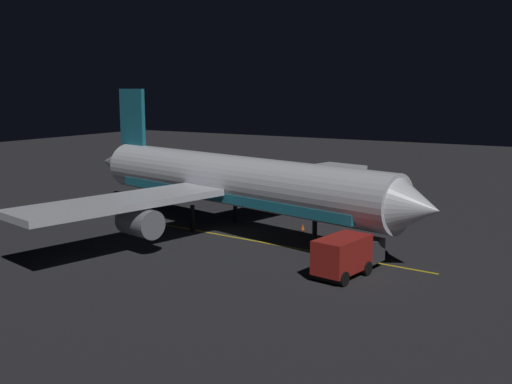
{
  "coord_description": "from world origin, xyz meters",
  "views": [
    {
      "loc": [
        40.73,
        26.4,
        11.69
      ],
      "look_at": [
        0.0,
        2.0,
        3.5
      ],
      "focal_mm": 42.3,
      "sensor_mm": 36.0,
      "label": 1
    }
  ],
  "objects_px": {
    "airliner": "(230,182)",
    "ground_crew_worker": "(350,249)",
    "baggage_truck": "(347,255)",
    "traffic_cone_near_left": "(317,249)",
    "traffic_cone_under_wing": "(397,223)",
    "traffic_cone_near_right": "(303,227)",
    "catering_truck": "(343,200)"
  },
  "relations": [
    {
      "from": "baggage_truck",
      "to": "catering_truck",
      "type": "bearing_deg",
      "value": -156.43
    },
    {
      "from": "ground_crew_worker",
      "to": "traffic_cone_under_wing",
      "type": "bearing_deg",
      "value": -176.87
    },
    {
      "from": "airliner",
      "to": "ground_crew_worker",
      "type": "bearing_deg",
      "value": 74.41
    },
    {
      "from": "airliner",
      "to": "traffic_cone_near_left",
      "type": "xyz_separation_m",
      "value": [
        2.36,
        9.07,
        -3.83
      ]
    },
    {
      "from": "traffic_cone_near_left",
      "to": "traffic_cone_near_right",
      "type": "bearing_deg",
      "value": -144.61
    },
    {
      "from": "airliner",
      "to": "traffic_cone_near_left",
      "type": "bearing_deg",
      "value": 75.43
    },
    {
      "from": "airliner",
      "to": "baggage_truck",
      "type": "bearing_deg",
      "value": 63.81
    },
    {
      "from": "traffic_cone_near_right",
      "to": "traffic_cone_under_wing",
      "type": "xyz_separation_m",
      "value": [
        -5.59,
        6.21,
        0.0
      ]
    },
    {
      "from": "baggage_truck",
      "to": "ground_crew_worker",
      "type": "height_order",
      "value": "baggage_truck"
    },
    {
      "from": "traffic_cone_near_left",
      "to": "traffic_cone_under_wing",
      "type": "distance_m",
      "value": 11.33
    },
    {
      "from": "traffic_cone_under_wing",
      "to": "baggage_truck",
      "type": "bearing_deg",
      "value": 6.22
    },
    {
      "from": "traffic_cone_near_left",
      "to": "ground_crew_worker",
      "type": "bearing_deg",
      "value": 71.34
    },
    {
      "from": "traffic_cone_near_right",
      "to": "airliner",
      "type": "bearing_deg",
      "value": -58.64
    },
    {
      "from": "baggage_truck",
      "to": "ground_crew_worker",
      "type": "xyz_separation_m",
      "value": [
        -3.05,
        -0.99,
        -0.41
      ]
    },
    {
      "from": "traffic_cone_near_left",
      "to": "catering_truck",
      "type": "bearing_deg",
      "value": -164.51
    },
    {
      "from": "baggage_truck",
      "to": "catering_truck",
      "type": "relative_size",
      "value": 1.08
    },
    {
      "from": "catering_truck",
      "to": "airliner",
      "type": "bearing_deg",
      "value": -24.75
    },
    {
      "from": "catering_truck",
      "to": "ground_crew_worker",
      "type": "height_order",
      "value": "catering_truck"
    },
    {
      "from": "catering_truck",
      "to": "traffic_cone_near_right",
      "type": "bearing_deg",
      "value": -0.67
    },
    {
      "from": "traffic_cone_near_left",
      "to": "traffic_cone_under_wing",
      "type": "bearing_deg",
      "value": 168.26
    },
    {
      "from": "baggage_truck",
      "to": "catering_truck",
      "type": "xyz_separation_m",
      "value": [
        -17.81,
        -7.77,
        -0.0
      ]
    },
    {
      "from": "catering_truck",
      "to": "traffic_cone_near_right",
      "type": "relative_size",
      "value": 10.14
    },
    {
      "from": "airliner",
      "to": "traffic_cone_near_left",
      "type": "height_order",
      "value": "airliner"
    },
    {
      "from": "airliner",
      "to": "traffic_cone_under_wing",
      "type": "height_order",
      "value": "airliner"
    },
    {
      "from": "baggage_truck",
      "to": "ground_crew_worker",
      "type": "bearing_deg",
      "value": -162.01
    },
    {
      "from": "traffic_cone_under_wing",
      "to": "catering_truck",
      "type": "bearing_deg",
      "value": -113.54
    },
    {
      "from": "airliner",
      "to": "traffic_cone_near_right",
      "type": "height_order",
      "value": "airliner"
    },
    {
      "from": "airliner",
      "to": "traffic_cone_near_right",
      "type": "bearing_deg",
      "value": 121.36
    },
    {
      "from": "traffic_cone_near_left",
      "to": "airliner",
      "type": "bearing_deg",
      "value": -104.57
    },
    {
      "from": "airliner",
      "to": "catering_truck",
      "type": "xyz_separation_m",
      "value": [
        -11.4,
        5.26,
        -2.78
      ]
    },
    {
      "from": "ground_crew_worker",
      "to": "traffic_cone_under_wing",
      "type": "xyz_separation_m",
      "value": [
        -12.09,
        -0.66,
        -0.64
      ]
    },
    {
      "from": "baggage_truck",
      "to": "traffic_cone_near_left",
      "type": "distance_m",
      "value": 5.76
    }
  ]
}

